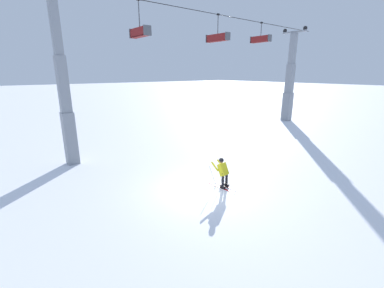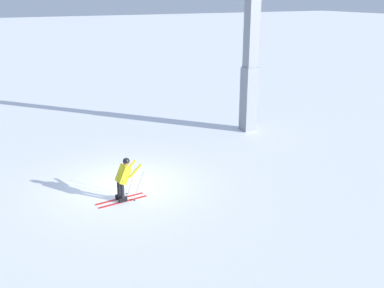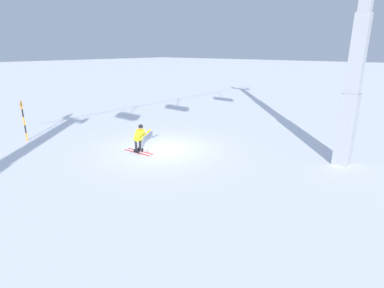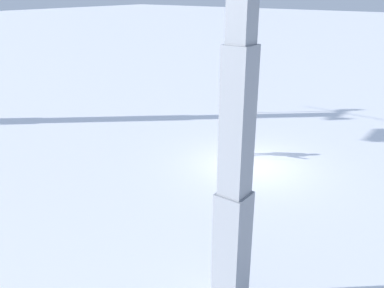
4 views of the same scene
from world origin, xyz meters
name	(u,v)px [view 1 (image 1 of 4)]	position (x,y,z in m)	size (l,w,h in m)	color
ground_plane	(199,190)	(0.00, 0.00, 0.00)	(260.00, 260.00, 0.00)	white
skier_carving_main	(223,171)	(1.16, -0.44, 0.87)	(0.74, 1.81, 1.64)	red
lift_tower_near	(64,94)	(-3.81, 8.03, 4.39)	(0.69, 2.78, 10.41)	gray
lift_tower_far	(289,84)	(20.57, 8.03, 4.28)	(0.90, 2.85, 10.41)	gray
haul_cable	(215,14)	(8.38, 8.03, 10.25)	(0.05, 0.05, 30.38)	black
chairlift_seat_nearest	(139,32)	(1.36, 8.03, 8.28)	(0.61, 2.11, 2.38)	black
chairlift_seat_second	(217,38)	(8.68, 8.03, 8.45)	(0.61, 2.42, 2.17)	black
chairlift_seat_middle	(260,39)	(14.53, 8.03, 8.75)	(0.61, 2.17, 1.86)	black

